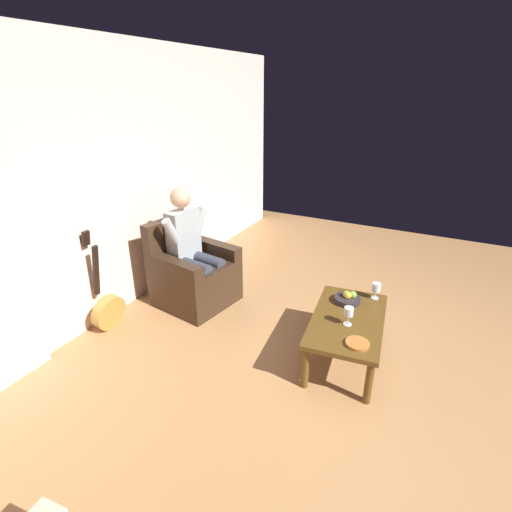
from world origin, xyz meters
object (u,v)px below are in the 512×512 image
at_px(guitar, 108,308).
at_px(wine_glass_far, 349,313).
at_px(decorative_dish, 357,344).
at_px(armchair, 193,274).
at_px(coffee_table, 347,324).
at_px(fruit_bowl, 348,298).
at_px(wine_glass_near, 376,288).
at_px(person_seated, 192,245).

height_order(guitar, wine_glass_far, guitar).
relative_size(wine_glass_far, decorative_dish, 0.88).
relative_size(armchair, coffee_table, 0.85).
bearing_deg(fruit_bowl, wine_glass_far, 14.76).
xyz_separation_m(armchair, decorative_dish, (0.56, 1.92, 0.10)).
bearing_deg(armchair, wine_glass_near, 105.72).
bearing_deg(coffee_table, wine_glass_far, 11.77).
height_order(armchair, person_seated, person_seated).
distance_m(coffee_table, decorative_dish, 0.37).
xyz_separation_m(wine_glass_far, fruit_bowl, (-0.35, -0.09, -0.08)).
relative_size(person_seated, wine_glass_near, 8.24).
height_order(coffee_table, wine_glass_far, wine_glass_far).
height_order(armchair, wine_glass_near, armchair).
bearing_deg(fruit_bowl, wine_glass_near, 131.25).
distance_m(guitar, fruit_bowl, 2.30).
height_order(armchair, decorative_dish, armchair).
bearing_deg(decorative_dish, person_seated, -106.38).
height_order(armchair, guitar, guitar).
bearing_deg(decorative_dish, wine_glass_far, -149.69).
height_order(person_seated, wine_glass_far, person_seated).
xyz_separation_m(wine_glass_far, decorative_dish, (0.24, 0.14, -0.10)).
relative_size(wine_glass_near, fruit_bowl, 0.66).
bearing_deg(coffee_table, guitar, -75.14).
bearing_deg(armchair, wine_glass_far, 88.99).
xyz_separation_m(coffee_table, wine_glass_near, (-0.44, 0.13, 0.16)).
bearing_deg(person_seated, fruit_bowl, 100.49).
relative_size(guitar, fruit_bowl, 4.33).
bearing_deg(coffee_table, decorative_dish, 25.48).
bearing_deg(person_seated, armchair, -90.00).
height_order(coffee_table, guitar, guitar).
xyz_separation_m(armchair, fruit_bowl, (-0.03, 1.69, 0.13)).
relative_size(person_seated, coffee_table, 1.17).
height_order(armchair, coffee_table, armchair).
distance_m(armchair, decorative_dish, 2.00).
relative_size(person_seated, guitar, 1.26).
relative_size(person_seated, wine_glass_far, 7.92).
bearing_deg(wine_glass_far, person_seated, -100.37).
distance_m(coffee_table, fruit_bowl, 0.29).
height_order(wine_glass_far, fruit_bowl, wine_glass_far).
bearing_deg(wine_glass_far, decorative_dish, 30.31).
relative_size(armchair, wine_glass_near, 5.98).
distance_m(wine_glass_far, decorative_dish, 0.29).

